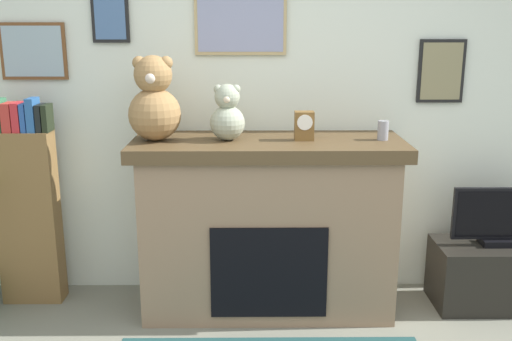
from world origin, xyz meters
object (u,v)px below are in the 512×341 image
(bookshelf, at_px, (28,208))
(teddy_bear_brown, at_px, (227,115))
(candle_jar, at_px, (383,130))
(television, at_px, (499,218))
(mantel_clock, at_px, (304,126))
(tv_stand, at_px, (493,275))
(teddy_bear_tan, at_px, (154,103))
(fireplace, at_px, (268,224))

(bookshelf, relative_size, teddy_bear_brown, 3.97)
(candle_jar, distance_m, teddy_bear_brown, 0.93)
(television, distance_m, candle_jar, 0.94)
(television, xyz_separation_m, mantel_clock, (-1.23, -0.02, 0.58))
(bookshelf, relative_size, television, 2.27)
(mantel_clock, height_order, teddy_bear_brown, teddy_bear_brown)
(candle_jar, bearing_deg, tv_stand, 1.22)
(bookshelf, xyz_separation_m, teddy_bear_tan, (0.85, -0.12, 0.69))
(mantel_clock, bearing_deg, television, 0.75)
(tv_stand, bearing_deg, bookshelf, 178.07)
(bookshelf, xyz_separation_m, candle_jar, (2.21, -0.12, 0.52))
(teddy_bear_tan, bearing_deg, tv_stand, 0.46)
(television, relative_size, teddy_bear_tan, 1.17)
(mantel_clock, bearing_deg, fireplace, 174.91)
(fireplace, distance_m, mantel_clock, 0.66)
(television, xyz_separation_m, teddy_bear_brown, (-1.69, -0.02, 0.65))
(bookshelf, xyz_separation_m, television, (2.96, -0.10, -0.04))
(candle_jar, xyz_separation_m, teddy_bear_brown, (-0.93, -0.00, 0.09))
(teddy_bear_tan, bearing_deg, fireplace, 1.57)
(teddy_bear_tan, bearing_deg, teddy_bear_brown, 0.03)
(candle_jar, bearing_deg, mantel_clock, -179.84)
(candle_jar, height_order, teddy_bear_brown, teddy_bear_brown)
(tv_stand, distance_m, teddy_bear_brown, 1.98)
(bookshelf, height_order, tv_stand, bookshelf)
(fireplace, relative_size, teddy_bear_brown, 4.88)
(bookshelf, bearing_deg, candle_jar, -3.02)
(teddy_bear_tan, bearing_deg, bookshelf, 172.18)
(teddy_bear_brown, bearing_deg, mantel_clock, -0.11)
(television, distance_m, teddy_bear_brown, 1.81)
(candle_jar, bearing_deg, teddy_bear_tan, -179.97)
(tv_stand, height_order, television, television)
(television, relative_size, mantel_clock, 3.40)
(fireplace, height_order, bookshelf, bookshelf)
(fireplace, distance_m, teddy_bear_tan, 1.02)
(fireplace, distance_m, candle_jar, 0.91)
(tv_stand, bearing_deg, teddy_bear_tan, -179.54)
(fireplace, relative_size, teddy_bear_tan, 3.26)
(mantel_clock, distance_m, teddy_bear_brown, 0.46)
(tv_stand, relative_size, candle_jar, 6.45)
(fireplace, relative_size, candle_jar, 14.09)
(bookshelf, distance_m, tv_stand, 3.00)
(bookshelf, bearing_deg, teddy_bear_brown, -5.21)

